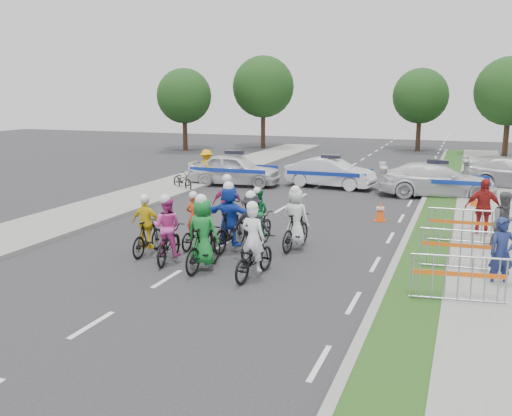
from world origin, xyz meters
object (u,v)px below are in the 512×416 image
at_px(parked_bike, 183,180).
at_px(rider_9, 228,212).
at_px(rider_0, 254,252).
at_px(spectator_0, 502,253).
at_px(rider_2, 168,237).
at_px(cone_1, 474,201).
at_px(tree_0, 184,96).
at_px(tree_4, 420,96).
at_px(rider_1, 203,241).
at_px(police_car_0, 234,170).
at_px(rider_3, 147,231).
at_px(police_car_2, 437,180).
at_px(rider_8, 258,220).
at_px(rider_6, 195,229).
at_px(barrier_0, 458,281).
at_px(tree_3, 263,87).
at_px(rider_5, 230,222).
at_px(tree_1, 510,91).
at_px(marshal_hiviz, 207,168).
at_px(rider_7, 296,225).
at_px(spectator_1, 505,224).
at_px(rider_4, 252,232).
at_px(police_car_1, 330,173).
at_px(barrier_2, 462,228).
at_px(barrier_1, 461,251).
at_px(spectator_2, 483,208).
at_px(cone_0, 380,211).

bearing_deg(parked_bike, rider_9, -107.81).
relative_size(rider_0, spectator_0, 1.16).
xyz_separation_m(rider_2, cone_1, (7.75, 10.39, -0.35)).
relative_size(tree_0, tree_4, 1.00).
relative_size(rider_1, police_car_0, 0.44).
relative_size(rider_3, police_car_2, 0.35).
bearing_deg(tree_0, police_car_2, -35.52).
bearing_deg(rider_8, police_car_0, -56.16).
bearing_deg(rider_8, tree_4, -86.95).
distance_m(rider_6, barrier_0, 7.70).
xyz_separation_m(rider_3, police_car_2, (7.06, 12.37, 0.05)).
bearing_deg(rider_2, tree_3, -85.79).
bearing_deg(tree_3, rider_5, -72.01).
bearing_deg(cone_1, tree_1, 83.94).
bearing_deg(rider_0, police_car_0, -58.69).
bearing_deg(tree_4, marshal_hiviz, -111.62).
distance_m(rider_7, spectator_0, 5.64).
bearing_deg(spectator_0, rider_1, 165.56).
bearing_deg(spectator_0, tree_1, 63.38).
xyz_separation_m(rider_9, tree_0, (-13.73, 23.53, 3.42)).
relative_size(rider_0, police_car_2, 0.39).
bearing_deg(barrier_0, parked_bike, 138.11).
bearing_deg(rider_8, rider_7, 162.63).
bearing_deg(spectator_1, parked_bike, 131.39).
relative_size(rider_4, rider_7, 1.01).
distance_m(police_car_1, cone_1, 7.19).
bearing_deg(barrier_0, rider_5, 159.62).
bearing_deg(police_car_0, tree_4, -24.81).
distance_m(rider_8, tree_0, 28.13).
distance_m(marshal_hiviz, tree_4, 22.50).
relative_size(police_car_2, tree_1, 0.73).
relative_size(rider_5, rider_8, 1.20).
relative_size(barrier_0, barrier_2, 1.00).
height_order(rider_0, spectator_0, rider_0).
bearing_deg(police_car_1, barrier_2, -138.01).
bearing_deg(barrier_2, spectator_0, -76.13).
bearing_deg(police_car_1, barrier_1, -144.67).
relative_size(rider_1, police_car_1, 0.47).
bearing_deg(cone_1, spectator_2, -87.59).
distance_m(rider_8, cone_1, 9.69).
bearing_deg(tree_4, tree_3, -170.54).
distance_m(cone_0, tree_0, 26.87).
height_order(rider_3, cone_1, rider_3).
relative_size(rider_6, spectator_2, 0.90).
height_order(tree_3, tree_4, tree_3).
bearing_deg(parked_bike, tree_0, 62.34).
height_order(rider_7, police_car_1, rider_7).
distance_m(rider_9, barrier_0, 7.98).
distance_m(rider_5, cone_0, 6.48).
distance_m(police_car_1, cone_0, 7.29).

